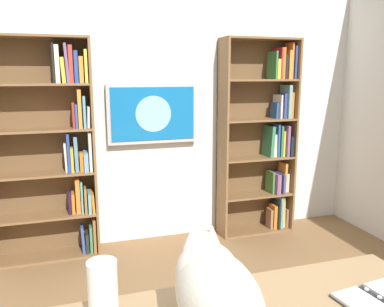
# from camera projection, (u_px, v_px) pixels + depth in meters

# --- Properties ---
(wall_back) EXTENTS (4.52, 0.06, 2.70)m
(wall_back) POSITION_uv_depth(u_px,v_px,m) (153.00, 107.00, 3.87)
(wall_back) COLOR silver
(wall_back) RESTS_ON ground
(bookshelf_left) EXTENTS (0.80, 0.28, 2.02)m
(bookshelf_left) POSITION_uv_depth(u_px,v_px,m) (265.00, 138.00, 4.11)
(bookshelf_left) COLOR brown
(bookshelf_left) RESTS_ON ground
(bookshelf_right) EXTENTS (0.95, 0.28, 1.99)m
(bookshelf_right) POSITION_uv_depth(u_px,v_px,m) (53.00, 147.00, 3.50)
(bookshelf_right) COLOR brown
(bookshelf_right) RESTS_ON ground
(wall_mounted_tv) EXTENTS (0.88, 0.07, 0.58)m
(wall_mounted_tv) POSITION_uv_depth(u_px,v_px,m) (153.00, 114.00, 3.79)
(wall_mounted_tv) COLOR #B7B7BC
(cat) EXTENTS (0.29, 0.62, 0.35)m
(cat) POSITION_uv_depth(u_px,v_px,m) (214.00, 289.00, 1.37)
(cat) COLOR silver
(cat) RESTS_ON desk
(open_binder) EXTENTS (0.35, 0.26, 0.02)m
(open_binder) POSITION_uv_depth(u_px,v_px,m) (379.00, 299.00, 1.59)
(open_binder) COLOR #26262B
(open_binder) RESTS_ON desk
(paper_towel_roll) EXTENTS (0.11, 0.11, 0.24)m
(paper_towel_roll) POSITION_uv_depth(u_px,v_px,m) (103.00, 293.00, 1.43)
(paper_towel_roll) COLOR white
(paper_towel_roll) RESTS_ON desk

